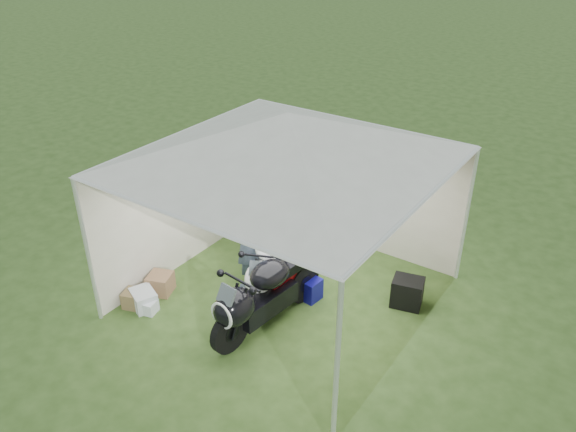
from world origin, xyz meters
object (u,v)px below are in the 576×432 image
at_px(motorcycle_black, 262,294).
at_px(crate_3, 137,299).
at_px(equipment_box, 407,292).
at_px(motorcycle_white, 267,264).
at_px(person_dark_jacket, 268,204).
at_px(person_blue_jacket, 250,238).
at_px(crate_2, 148,306).
at_px(canopy_tent, 289,142).
at_px(crate_0, 144,299).
at_px(crate_1, 160,283).
at_px(paddock_stand, 306,287).

xyz_separation_m(motorcycle_black, crate_3, (-1.86, -0.70, -0.46)).
relative_size(motorcycle_black, equipment_box, 4.72).
distance_m(motorcycle_white, equipment_box, 2.17).
height_order(motorcycle_black, person_dark_jacket, person_dark_jacket).
distance_m(person_blue_jacket, crate_2, 1.84).
xyz_separation_m(canopy_tent, person_dark_jacket, (-1.08, 0.96, -1.69)).
bearing_deg(equipment_box, crate_0, -144.73).
bearing_deg(motorcycle_white, person_dark_jacket, 101.66).
height_order(person_dark_jacket, crate_1, person_dark_jacket).
bearing_deg(person_blue_jacket, crate_1, -48.00).
bearing_deg(paddock_stand, equipment_box, 26.57).
bearing_deg(motorcycle_black, crate_0, -153.44).
bearing_deg(crate_2, crate_0, 157.55).
height_order(paddock_stand, crate_3, paddock_stand).
height_order(motorcycle_black, person_blue_jacket, person_blue_jacket).
relative_size(equipment_box, crate_3, 1.15).
bearing_deg(person_blue_jacket, person_dark_jacket, -159.20).
bearing_deg(equipment_box, motorcycle_white, -153.14).
distance_m(canopy_tent, paddock_stand, 2.41).
bearing_deg(crate_0, crate_3, -148.52).
height_order(canopy_tent, paddock_stand, canopy_tent).
distance_m(paddock_stand, crate_2, 2.43).
xyz_separation_m(crate_1, crate_2, (0.20, -0.47, -0.06)).
distance_m(canopy_tent, person_blue_jacket, 1.84).
xyz_separation_m(motorcycle_black, paddock_stand, (0.11, 0.98, -0.42)).
distance_m(motorcycle_white, person_dark_jacket, 1.39).
height_order(person_blue_jacket, crate_2, person_blue_jacket).
height_order(motorcycle_black, crate_3, motorcycle_black).
bearing_deg(motorcycle_white, crate_2, -154.71).
xyz_separation_m(canopy_tent, crate_0, (-1.66, -1.48, -2.44)).
bearing_deg(motorcycle_black, equipment_box, 54.64).
height_order(crate_0, crate_2, crate_0).
bearing_deg(person_dark_jacket, canopy_tent, 156.86).
distance_m(motorcycle_white, motorcycle_black, 0.82).
bearing_deg(crate_2, paddock_stand, 43.84).
xyz_separation_m(motorcycle_black, crate_2, (-1.64, -0.70, -0.49)).
relative_size(canopy_tent, crate_3, 14.26).
bearing_deg(canopy_tent, person_dark_jacket, 138.33).
bearing_deg(person_dark_jacket, motorcycle_white, 143.90).
height_order(canopy_tent, crate_3, canopy_tent).
bearing_deg(motorcycle_white, equipment_box, 3.15).
bearing_deg(crate_1, crate_2, -66.72).
height_order(paddock_stand, equipment_box, equipment_box).
relative_size(person_dark_jacket, person_blue_jacket, 1.02).
relative_size(canopy_tent, motorcycle_black, 2.62).
bearing_deg(motorcycle_black, paddock_stand, 90.00).
relative_size(paddock_stand, crate_1, 1.32).
distance_m(motorcycle_black, crate_3, 2.04).
bearing_deg(crate_3, motorcycle_white, 44.05).
xyz_separation_m(canopy_tent, motorcycle_white, (-0.30, -0.13, -2.03)).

